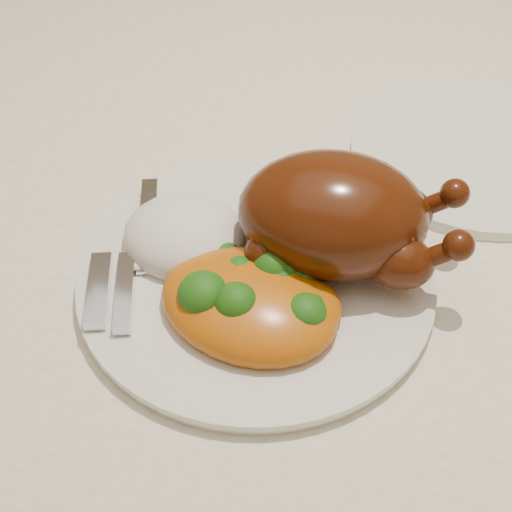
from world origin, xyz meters
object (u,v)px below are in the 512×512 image
(dining_table, at_px, (272,212))
(roast_chicken, at_px, (338,216))
(side_plate, at_px, (475,154))
(dinner_plate, at_px, (256,279))

(dining_table, height_order, roast_chicken, roast_chicken)
(dining_table, height_order, side_plate, side_plate)
(dinner_plate, height_order, roast_chicken, roast_chicken)
(dining_table, relative_size, roast_chicken, 8.28)
(side_plate, relative_size, roast_chicken, 1.26)
(dinner_plate, relative_size, roast_chicken, 1.46)
(dining_table, relative_size, dinner_plate, 5.68)
(roast_chicken, bearing_deg, dinner_plate, -154.67)
(side_plate, distance_m, roast_chicken, 0.22)
(dining_table, bearing_deg, dinner_plate, -75.13)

